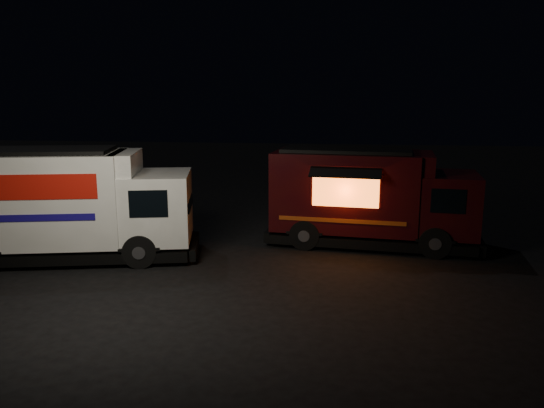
{
  "coord_description": "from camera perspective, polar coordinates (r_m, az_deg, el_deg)",
  "views": [
    {
      "loc": [
        3.02,
        -14.42,
        5.08
      ],
      "look_at": [
        0.97,
        2.0,
        1.61
      ],
      "focal_mm": 35.0,
      "sensor_mm": 36.0,
      "label": 1
    }
  ],
  "objects": [
    {
      "name": "ground",
      "position": [
        15.59,
        -4.5,
        -7.22
      ],
      "size": [
        80.0,
        80.0,
        0.0
      ],
      "primitive_type": "plane",
      "color": "black",
      "rests_on": "ground"
    },
    {
      "name": "white_truck",
      "position": [
        17.45,
        -20.72,
        -0.02
      ],
      "size": [
        7.98,
        4.15,
        3.45
      ],
      "primitive_type": null,
      "rotation": [
        0.0,
        0.0,
        0.21
      ],
      "color": "white",
      "rests_on": "ground"
    },
    {
      "name": "red_truck",
      "position": [
        18.18,
        10.83,
        0.72
      ],
      "size": [
        7.29,
        3.33,
        3.28
      ],
      "primitive_type": null,
      "rotation": [
        0.0,
        0.0,
        -0.11
      ],
      "color": "black",
      "rests_on": "ground"
    }
  ]
}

